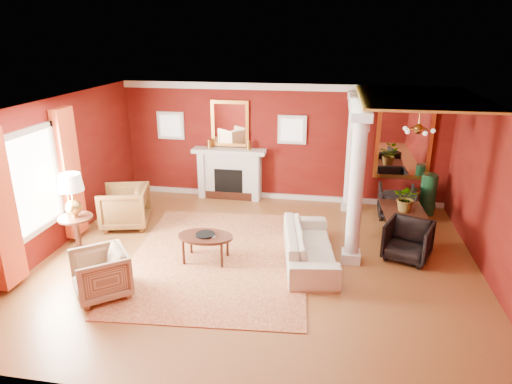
% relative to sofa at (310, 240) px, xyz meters
% --- Properties ---
extents(ground, '(8.00, 8.00, 0.00)m').
position_rel_sofa_xyz_m(ground, '(-0.93, -0.16, -0.44)').
color(ground, brown).
rests_on(ground, ground).
extents(room_shell, '(8.04, 7.04, 2.92)m').
position_rel_sofa_xyz_m(room_shell, '(-0.93, -0.16, 1.58)').
color(room_shell, '#5F150D').
rests_on(room_shell, ground).
extents(fireplace, '(1.85, 0.42, 1.29)m').
position_rel_sofa_xyz_m(fireplace, '(-2.23, 3.15, 0.21)').
color(fireplace, silver).
rests_on(fireplace, ground).
extents(overmantel_mirror, '(0.95, 0.07, 1.15)m').
position_rel_sofa_xyz_m(overmantel_mirror, '(-2.23, 3.29, 1.46)').
color(overmantel_mirror, gold).
rests_on(overmantel_mirror, fireplace).
extents(flank_window_left, '(0.70, 0.07, 0.70)m').
position_rel_sofa_xyz_m(flank_window_left, '(-3.78, 3.30, 1.36)').
color(flank_window_left, silver).
rests_on(flank_window_left, room_shell).
extents(flank_window_right, '(0.70, 0.07, 0.70)m').
position_rel_sofa_xyz_m(flank_window_right, '(-0.68, 3.30, 1.36)').
color(flank_window_right, silver).
rests_on(flank_window_right, room_shell).
extents(left_window, '(0.21, 2.55, 2.60)m').
position_rel_sofa_xyz_m(left_window, '(-4.83, -0.76, 0.99)').
color(left_window, white).
rests_on(left_window, room_shell).
extents(column_front, '(0.36, 0.36, 2.80)m').
position_rel_sofa_xyz_m(column_front, '(0.77, 0.14, 0.99)').
color(column_front, silver).
rests_on(column_front, ground).
extents(column_back, '(0.36, 0.36, 2.80)m').
position_rel_sofa_xyz_m(column_back, '(0.77, 2.84, 0.99)').
color(column_back, silver).
rests_on(column_back, ground).
extents(header_beam, '(0.30, 3.20, 0.32)m').
position_rel_sofa_xyz_m(header_beam, '(0.77, 1.74, 2.18)').
color(header_beam, silver).
rests_on(header_beam, column_front).
extents(amber_ceiling, '(2.30, 3.40, 0.04)m').
position_rel_sofa_xyz_m(amber_ceiling, '(1.92, 1.59, 2.43)').
color(amber_ceiling, gold).
rests_on(amber_ceiling, room_shell).
extents(dining_mirror, '(1.30, 0.07, 1.70)m').
position_rel_sofa_xyz_m(dining_mirror, '(1.97, 3.29, 1.11)').
color(dining_mirror, gold).
rests_on(dining_mirror, room_shell).
extents(chandelier, '(0.60, 0.62, 0.75)m').
position_rel_sofa_xyz_m(chandelier, '(1.97, 1.64, 1.81)').
color(chandelier, '#AF8937').
rests_on(chandelier, room_shell).
extents(crown_trim, '(8.00, 0.08, 0.16)m').
position_rel_sofa_xyz_m(crown_trim, '(-0.93, 3.30, 2.38)').
color(crown_trim, silver).
rests_on(crown_trim, room_shell).
extents(base_trim, '(8.00, 0.08, 0.12)m').
position_rel_sofa_xyz_m(base_trim, '(-0.93, 3.30, -0.38)').
color(base_trim, silver).
rests_on(base_trim, ground).
extents(rug, '(3.61, 4.62, 0.02)m').
position_rel_sofa_xyz_m(rug, '(-1.70, -0.13, -0.43)').
color(rug, maroon).
rests_on(rug, ground).
extents(sofa, '(0.98, 2.30, 0.87)m').
position_rel_sofa_xyz_m(sofa, '(0.00, 0.00, 0.00)').
color(sofa, beige).
rests_on(sofa, ground).
extents(armchair_leopard, '(1.13, 1.17, 1.00)m').
position_rel_sofa_xyz_m(armchair_leopard, '(-4.08, 0.97, 0.06)').
color(armchair_leopard, black).
rests_on(armchair_leopard, ground).
extents(armchair_stripe, '(1.12, 1.12, 0.85)m').
position_rel_sofa_xyz_m(armchair_stripe, '(-3.25, -1.72, -0.01)').
color(armchair_stripe, tan).
rests_on(armchair_stripe, ground).
extents(coffee_table, '(1.03, 1.03, 0.52)m').
position_rel_sofa_xyz_m(coffee_table, '(-1.90, -0.29, 0.04)').
color(coffee_table, black).
rests_on(coffee_table, ground).
extents(coffee_book, '(0.18, 0.08, 0.25)m').
position_rel_sofa_xyz_m(coffee_book, '(-1.90, -0.31, 0.21)').
color(coffee_book, black).
rests_on(coffee_book, coffee_table).
extents(side_table, '(0.64, 0.64, 1.60)m').
position_rel_sofa_xyz_m(side_table, '(-4.43, -0.37, 0.65)').
color(side_table, black).
rests_on(side_table, ground).
extents(dining_table, '(0.62, 1.57, 0.86)m').
position_rel_sofa_xyz_m(dining_table, '(1.89, 1.53, -0.00)').
color(dining_table, black).
rests_on(dining_table, ground).
extents(dining_chair_near, '(1.01, 0.98, 0.81)m').
position_rel_sofa_xyz_m(dining_chair_near, '(1.81, 0.43, -0.03)').
color(dining_chair_near, black).
rests_on(dining_chair_near, ground).
extents(dining_chair_far, '(0.82, 0.77, 0.81)m').
position_rel_sofa_xyz_m(dining_chair_far, '(1.83, 2.56, -0.03)').
color(dining_chair_far, black).
rests_on(dining_chair_far, ground).
extents(green_urn, '(0.41, 0.41, 0.98)m').
position_rel_sofa_xyz_m(green_urn, '(2.57, 2.84, -0.05)').
color(green_urn, '#12391E').
rests_on(green_urn, ground).
extents(potted_plant, '(0.65, 0.69, 0.45)m').
position_rel_sofa_xyz_m(potted_plant, '(1.88, 1.51, 0.66)').
color(potted_plant, '#26591E').
rests_on(potted_plant, dining_table).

